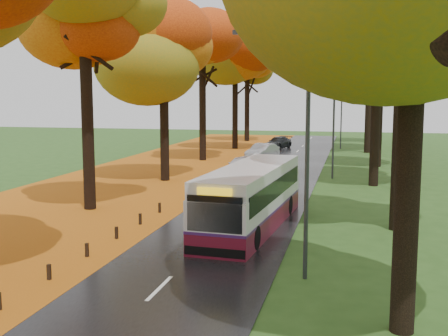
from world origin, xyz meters
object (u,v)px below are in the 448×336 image
(streetlamp_far, at_px, (339,105))
(car_dark, at_px, (278,143))
(car_silver, at_px, (262,152))
(car_white, at_px, (242,166))
(streetlamp_near, at_px, (299,132))
(bus, at_px, (251,196))
(streetlamp_mid, at_px, (330,111))

(streetlamp_far, bearing_deg, car_dark, -165.99)
(car_silver, relative_size, car_dark, 1.02)
(streetlamp_far, height_order, car_white, streetlamp_far)
(streetlamp_near, bearing_deg, bus, 112.71)
(streetlamp_near, height_order, car_white, streetlamp_near)
(streetlamp_far, distance_m, car_white, 23.50)
(streetlamp_near, relative_size, car_dark, 1.87)
(car_white, height_order, car_silver, car_silver)
(bus, xyz_separation_m, car_silver, (-3.65, 25.48, -0.70))
(streetlamp_far, distance_m, bus, 37.91)
(streetlamp_mid, distance_m, car_white, 7.30)
(streetlamp_near, distance_m, streetlamp_far, 44.00)
(car_white, height_order, car_dark, car_white)
(streetlamp_mid, xyz_separation_m, car_silver, (-6.30, 9.81, -3.96))
(bus, distance_m, car_dark, 36.29)
(streetlamp_near, relative_size, car_silver, 1.84)
(streetlamp_near, height_order, streetlamp_far, same)
(car_white, relative_size, car_dark, 0.98)
(streetlamp_far, bearing_deg, car_white, -105.32)
(bus, relative_size, car_silver, 2.40)
(bus, relative_size, car_white, 2.49)
(streetlamp_near, relative_size, car_white, 1.91)
(car_silver, distance_m, car_dark, 10.62)
(bus, bearing_deg, streetlamp_far, 90.49)
(streetlamp_mid, relative_size, car_dark, 1.87)
(streetlamp_mid, xyz_separation_m, bus, (-2.65, -15.67, -3.26))
(streetlamp_near, height_order, streetlamp_mid, same)
(car_silver, xyz_separation_m, car_dark, (0.00, 10.62, -0.10))
(streetlamp_far, relative_size, car_silver, 1.84)
(bus, bearing_deg, car_white, 107.27)
(streetlamp_near, bearing_deg, car_white, 105.78)
(streetlamp_near, relative_size, streetlamp_far, 1.00)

